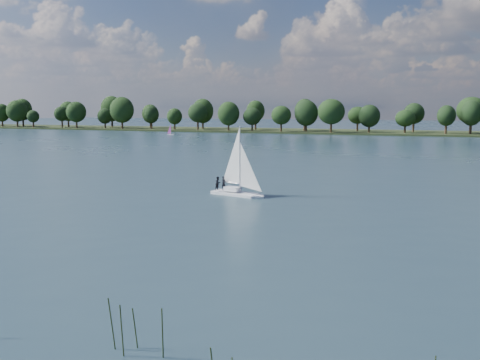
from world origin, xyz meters
The scene contains 5 objects.
ground centered at (0.00, 100.00, 0.00)m, with size 700.00×700.00×0.00m, color #233342.
far_shore centered at (0.00, 212.00, 0.00)m, with size 660.00×40.00×1.50m, color black.
sailboat centered at (4.14, 36.29, 2.62)m, with size 7.41×3.81×9.39m.
dinghy_pink centered at (-75.04, 166.84, 1.12)m, with size 3.09×1.53×4.73m.
treeline centered at (-5.07, 207.86, 8.13)m, with size 562.92×74.06×18.04m.
Camera 1 is at (29.06, -27.41, 11.39)m, focal length 40.00 mm.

